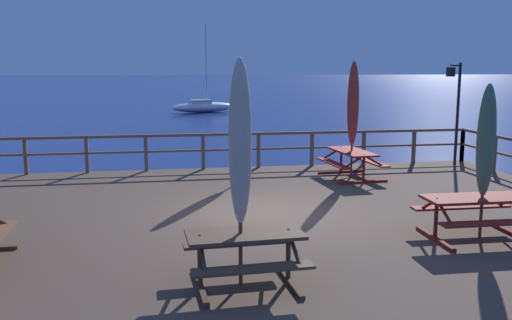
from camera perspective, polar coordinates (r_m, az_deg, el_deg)
ground_plane at (r=12.10m, az=0.67°, el=-9.40°), size 600.00×600.00×0.00m
wooden_deck at (r=11.96m, az=0.67°, el=-7.43°), size 15.59×11.03×0.87m
railing_waterside_far at (r=16.91m, az=-2.59°, el=1.63°), size 15.39×0.10×1.09m
picnic_table_back_left at (r=15.69m, az=9.83°, el=0.20°), size 1.55×1.99×0.78m
picnic_table_back_right at (r=7.88m, az=-1.15°, el=-8.98°), size 1.70×1.48×0.78m
picnic_table_front_right at (r=10.74m, az=21.75°, el=-4.61°), size 1.93×1.43×0.78m
patio_umbrella_short_mid at (r=15.56m, az=9.93°, el=5.67°), size 0.32×0.32×3.23m
patio_umbrella_tall_back_left at (r=7.55m, az=-1.65°, el=1.69°), size 0.32×0.32×3.18m
patio_umbrella_short_front at (r=10.54m, az=22.55°, el=1.78°), size 0.32×0.32×2.78m
patio_umbrella_tall_back_right at (r=14.85m, az=-1.42°, el=4.53°), size 0.32×0.32×2.78m
lamp_post_hooked at (r=18.36m, az=19.77°, el=5.99°), size 0.61×0.43×3.20m
sailboat_distant at (r=49.92m, az=-5.42°, el=5.50°), size 6.23×3.38×7.72m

